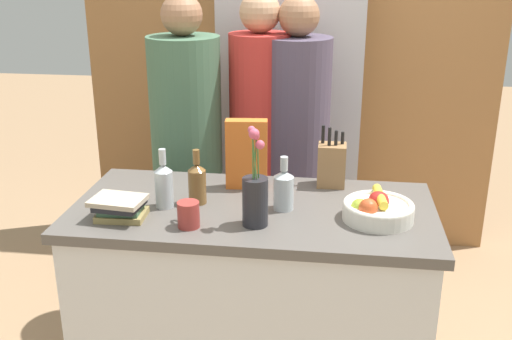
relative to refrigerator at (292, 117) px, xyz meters
The scene contains 15 objects.
kitchen_island 1.41m from the refrigerator, 92.06° to the right, with size 1.41×0.69×0.92m.
back_wall_wood 0.52m from the refrigerator, 97.53° to the left, with size 2.61×0.12×2.60m.
refrigerator is the anchor object (origin of this frame).
fruit_bowl 1.45m from the refrigerator, 73.06° to the right, with size 0.26×0.26×0.10m.
knife_block 1.09m from the refrigerator, 76.76° to the right, with size 0.12×0.10×0.26m.
flower_vase 1.49m from the refrigerator, 90.64° to the right, with size 0.09×0.09×0.37m.
cereal_box 1.14m from the refrigerator, 95.22° to the right, with size 0.18×0.08×0.29m.
coffee_mug 1.56m from the refrigerator, 99.39° to the right, with size 0.10×0.10×0.10m.
book_stack 1.59m from the refrigerator, 109.16° to the right, with size 0.20×0.16×0.08m.
bottle_oil 1.34m from the refrigerator, 86.93° to the right, with size 0.08×0.08×0.21m.
bottle_vinegar 1.35m from the refrigerator, 101.54° to the right, with size 0.07×0.07×0.22m.
bottle_wine 1.43m from the refrigerator, 105.75° to the right, with size 0.07×0.07×0.24m.
person_at_sink 0.82m from the refrigerator, 125.06° to the right, with size 0.35×0.35×1.68m.
person_in_blue 0.58m from the refrigerator, 101.81° to the right, with size 0.30×0.30×1.68m.
person_in_red_tee 0.59m from the refrigerator, 83.44° to the right, with size 0.33×0.33×1.67m.
Camera 1 is at (0.30, -2.12, 1.84)m, focal length 42.00 mm.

